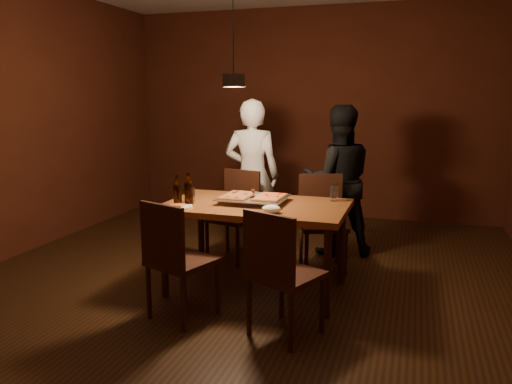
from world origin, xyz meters
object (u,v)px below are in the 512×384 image
(beer_bottle_b, at_px, (189,189))
(diner_dark, at_px, (338,181))
(pendant_lamp, at_px, (234,79))
(diner_white, at_px, (252,175))
(chair_far_left, at_px, (237,206))
(chair_near_right, at_px, (279,263))
(chair_near_left, at_px, (174,250))
(plate_slice, at_px, (177,206))
(pizza_tray, at_px, (253,200))
(beer_bottle_a, at_px, (177,190))
(dining_table, at_px, (256,212))
(chair_far_right, at_px, (322,213))

(beer_bottle_b, bearing_deg, diner_dark, 55.55)
(diner_dark, distance_m, pendant_lamp, 1.77)
(diner_white, bearing_deg, chair_far_left, 77.21)
(chair_near_right, bearing_deg, chair_near_left, -159.69)
(plate_slice, xyz_separation_m, pendant_lamp, (0.40, 0.24, 1.00))
(chair_near_right, xyz_separation_m, plate_slice, (-0.97, 0.46, 0.22))
(chair_far_left, xyz_separation_m, beer_bottle_b, (-0.05, -0.98, 0.35))
(pizza_tray, distance_m, beer_bottle_a, 0.63)
(pendant_lamp, bearing_deg, pizza_tray, 48.33)
(pizza_tray, relative_size, diner_dark, 0.36)
(chair_far_left, height_order, chair_near_left, same)
(plate_slice, bearing_deg, diner_white, 84.15)
(chair_near_right, distance_m, diner_dark, 2.03)
(chair_near_right, distance_m, pendant_lamp, 1.52)
(dining_table, xyz_separation_m, chair_near_left, (-0.38, -0.75, -0.14))
(beer_bottle_b, bearing_deg, dining_table, 23.89)
(chair_far_right, relative_size, beer_bottle_b, 2.00)
(chair_near_right, xyz_separation_m, beer_bottle_b, (-0.92, 0.57, 0.35))
(chair_near_left, xyz_separation_m, pendant_lamp, (0.23, 0.66, 1.22))
(dining_table, height_order, diner_dark, diner_dark)
(diner_dark, height_order, pendant_lamp, pendant_lamp)
(diner_white, relative_size, diner_dark, 1.04)
(diner_dark, bearing_deg, diner_white, -13.19)
(chair_near_left, xyz_separation_m, beer_bottle_a, (-0.20, 0.48, 0.34))
(dining_table, bearing_deg, beer_bottle_b, -156.11)
(beer_bottle_b, bearing_deg, plate_slice, -116.27)
(beer_bottle_a, xyz_separation_m, beer_bottle_b, (0.08, 0.05, 0.01))
(chair_far_right, height_order, pendant_lamp, pendant_lamp)
(dining_table, height_order, chair_far_left, chair_far_left)
(chair_near_left, bearing_deg, beer_bottle_b, 122.51)
(chair_far_left, distance_m, pendant_lamp, 1.52)
(plate_slice, distance_m, diner_dark, 1.88)
(chair_near_left, height_order, diner_white, diner_white)
(beer_bottle_b, height_order, plate_slice, beer_bottle_b)
(chair_near_right, relative_size, beer_bottle_b, 2.04)
(beer_bottle_b, distance_m, diner_dark, 1.76)
(beer_bottle_a, bearing_deg, diner_dark, 54.44)
(chair_far_left, distance_m, chair_near_left, 1.51)
(chair_near_left, bearing_deg, dining_table, 82.46)
(dining_table, relative_size, chair_near_left, 2.80)
(dining_table, relative_size, diner_dark, 0.97)
(chair_far_left, bearing_deg, diner_dark, -140.95)
(chair_far_right, height_order, beer_bottle_a, beer_bottle_a)
(pizza_tray, distance_m, plate_slice, 0.64)
(dining_table, distance_m, beer_bottle_a, 0.67)
(beer_bottle_b, bearing_deg, chair_near_right, -31.82)
(diner_white, height_order, pendant_lamp, pendant_lamp)
(chair_near_right, distance_m, beer_bottle_a, 1.17)
(pizza_tray, bearing_deg, dining_table, -45.19)
(beer_bottle_b, distance_m, plate_slice, 0.17)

